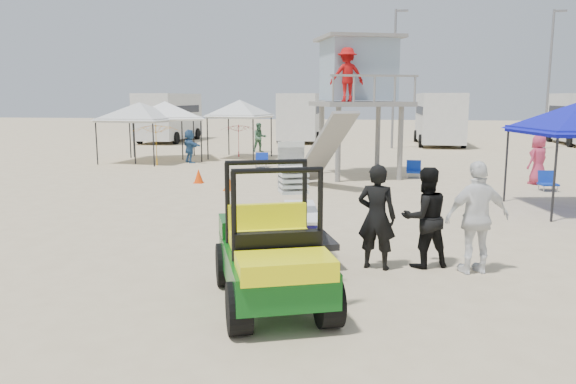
# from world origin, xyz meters

# --- Properties ---
(ground) EXTENTS (140.00, 140.00, 0.00)m
(ground) POSITION_xyz_m (0.00, 0.00, 0.00)
(ground) COLOR beige
(ground) RESTS_ON ground
(utility_cart) EXTENTS (2.18, 2.99, 2.05)m
(utility_cart) POSITION_xyz_m (0.59, 0.74, 0.95)
(utility_cart) COLOR #0C5114
(utility_cart) RESTS_ON ground
(surf_trailer) EXTENTS (1.77, 2.40, 1.94)m
(surf_trailer) POSITION_xyz_m (0.60, 3.08, 0.79)
(surf_trailer) COLOR black
(surf_trailer) RESTS_ON ground
(man_left) EXTENTS (0.76, 0.59, 1.87)m
(man_left) POSITION_xyz_m (2.11, 2.78, 0.94)
(man_left) COLOR black
(man_left) RESTS_ON ground
(man_mid) EXTENTS (1.07, 0.97, 1.80)m
(man_mid) POSITION_xyz_m (2.96, 3.03, 0.90)
(man_mid) COLOR black
(man_mid) RESTS_ON ground
(man_right) EXTENTS (1.24, 0.82, 1.95)m
(man_right) POSITION_xyz_m (3.81, 2.78, 0.98)
(man_right) COLOR white
(man_right) RESTS_ON ground
(lifeguard_tower) EXTENTS (4.13, 4.13, 5.14)m
(lifeguard_tower) POSITION_xyz_m (1.34, 14.67, 3.83)
(lifeguard_tower) COLOR gray
(lifeguard_tower) RESTS_ON ground
(canopy_white_a) EXTENTS (3.31, 3.31, 3.18)m
(canopy_white_a) POSITION_xyz_m (-8.79, 17.84, 2.64)
(canopy_white_a) COLOR black
(canopy_white_a) RESTS_ON ground
(canopy_white_b) EXTENTS (4.23, 4.23, 3.21)m
(canopy_white_b) POSITION_xyz_m (-8.03, 19.07, 2.67)
(canopy_white_b) COLOR black
(canopy_white_b) RESTS_ON ground
(canopy_white_c) EXTENTS (2.97, 2.97, 3.29)m
(canopy_white_c) POSITION_xyz_m (-4.63, 20.31, 2.74)
(canopy_white_c) COLOR black
(canopy_white_c) RESTS_ON ground
(umbrella_a) EXTENTS (2.42, 2.44, 1.69)m
(umbrella_a) POSITION_xyz_m (-4.85, 20.72, 0.84)
(umbrella_a) COLOR red
(umbrella_a) RESTS_ON ground
(umbrella_b) EXTENTS (2.93, 2.93, 1.89)m
(umbrella_b) POSITION_xyz_m (-7.53, 16.64, 0.94)
(umbrella_b) COLOR #FEA916
(umbrella_b) RESTS_ON ground
(cone_near) EXTENTS (0.34, 0.34, 0.50)m
(cone_near) POSITION_xyz_m (-2.66, 10.59, 0.25)
(cone_near) COLOR #FF6008
(cone_near) RESTS_ON ground
(cone_far) EXTENTS (0.34, 0.34, 0.50)m
(cone_far) POSITION_xyz_m (-4.13, 11.99, 0.25)
(cone_far) COLOR #FF4408
(cone_far) RESTS_ON ground
(beach_chair_a) EXTENTS (0.61, 0.65, 0.64)m
(beach_chair_a) POSITION_xyz_m (-2.82, 16.72, 0.31)
(beach_chair_a) COLOR #0F2EAA
(beach_chair_a) RESTS_ON ground
(beach_chair_b) EXTENTS (0.60, 0.64, 0.64)m
(beach_chair_b) POSITION_xyz_m (7.63, 12.21, 0.31)
(beach_chair_b) COLOR #0E30A2
(beach_chair_b) RESTS_ON ground
(beach_chair_c) EXTENTS (0.57, 0.61, 0.64)m
(beach_chair_c) POSITION_xyz_m (3.51, 14.66, 0.31)
(beach_chair_c) COLOR #1034AF
(beach_chair_c) RESTS_ON ground
(rv_far_left) EXTENTS (2.64, 6.80, 3.25)m
(rv_far_left) POSITION_xyz_m (-12.00, 29.99, 1.80)
(rv_far_left) COLOR silver
(rv_far_left) RESTS_ON ground
(rv_mid_left) EXTENTS (2.65, 6.50, 3.25)m
(rv_mid_left) POSITION_xyz_m (-3.00, 31.49, 1.80)
(rv_mid_left) COLOR silver
(rv_mid_left) RESTS_ON ground
(rv_mid_right) EXTENTS (2.64, 7.00, 3.25)m
(rv_mid_right) POSITION_xyz_m (6.00, 29.99, 1.80)
(rv_mid_right) COLOR silver
(rv_mid_right) RESTS_ON ground
(light_pole_left) EXTENTS (0.14, 0.14, 8.00)m
(light_pole_left) POSITION_xyz_m (3.00, 27.00, 4.00)
(light_pole_left) COLOR slate
(light_pole_left) RESTS_ON ground
(light_pole_right) EXTENTS (0.14, 0.14, 8.00)m
(light_pole_right) POSITION_xyz_m (12.00, 28.50, 4.00)
(light_pole_right) COLOR slate
(light_pole_right) RESTS_ON ground
(distant_beachgoers) EXTENTS (15.30, 10.88, 1.74)m
(distant_beachgoers) POSITION_xyz_m (-1.35, 18.20, 0.81)
(distant_beachgoers) COLOR #BE3656
(distant_beachgoers) RESTS_ON ground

